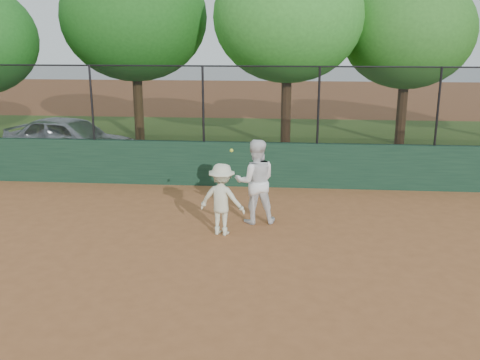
# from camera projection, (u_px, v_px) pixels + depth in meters

# --- Properties ---
(ground) EXTENTS (80.00, 80.00, 0.00)m
(ground) POSITION_uv_depth(u_px,v_px,m) (180.00, 285.00, 8.76)
(ground) COLOR #995931
(ground) RESTS_ON ground
(back_wall) EXTENTS (26.00, 0.20, 1.20)m
(back_wall) POSITION_uv_depth(u_px,v_px,m) (223.00, 164.00, 14.37)
(back_wall) COLOR #1B3C28
(back_wall) RESTS_ON ground
(grass_strip) EXTENTS (36.00, 12.00, 0.01)m
(grass_strip) POSITION_uv_depth(u_px,v_px,m) (241.00, 142.00, 20.29)
(grass_strip) COLOR #315119
(grass_strip) RESTS_ON ground
(parked_car) EXTENTS (4.63, 2.76, 1.48)m
(parked_car) POSITION_uv_depth(u_px,v_px,m) (71.00, 139.00, 17.02)
(parked_car) COLOR silver
(parked_car) RESTS_ON ground
(player_second) EXTENTS (0.99, 0.83, 1.83)m
(player_second) POSITION_uv_depth(u_px,v_px,m) (255.00, 182.00, 11.45)
(player_second) COLOR white
(player_second) RESTS_ON ground
(player_main) EXTENTS (1.06, 0.77, 1.82)m
(player_main) POSITION_uv_depth(u_px,v_px,m) (222.00, 199.00, 10.80)
(player_main) COLOR beige
(player_main) RESTS_ON ground
(fence_assembly) EXTENTS (26.00, 0.06, 2.00)m
(fence_assembly) POSITION_uv_depth(u_px,v_px,m) (221.00, 103.00, 13.94)
(fence_assembly) COLOR black
(fence_assembly) RESTS_ON back_wall
(tree_1) EXTENTS (5.41, 4.92, 6.92)m
(tree_1) POSITION_uv_depth(u_px,v_px,m) (134.00, 17.00, 19.61)
(tree_1) COLOR #453018
(tree_1) RESTS_ON ground
(tree_2) EXTENTS (5.08, 4.61, 6.72)m
(tree_2) POSITION_uv_depth(u_px,v_px,m) (288.00, 17.00, 17.86)
(tree_2) COLOR #492E1A
(tree_2) RESTS_ON ground
(tree_3) EXTENTS (4.68, 4.25, 6.09)m
(tree_3) POSITION_uv_depth(u_px,v_px,m) (408.00, 32.00, 18.87)
(tree_3) COLOR #3F2715
(tree_3) RESTS_ON ground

